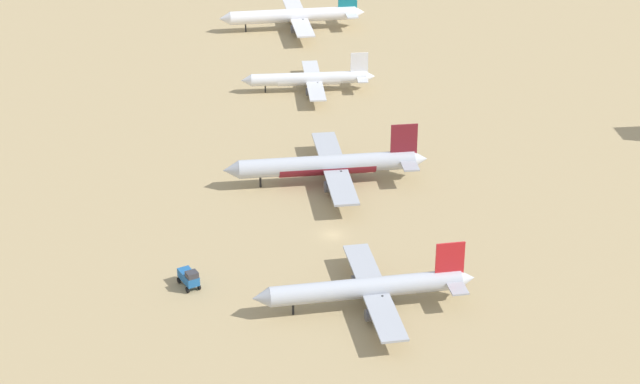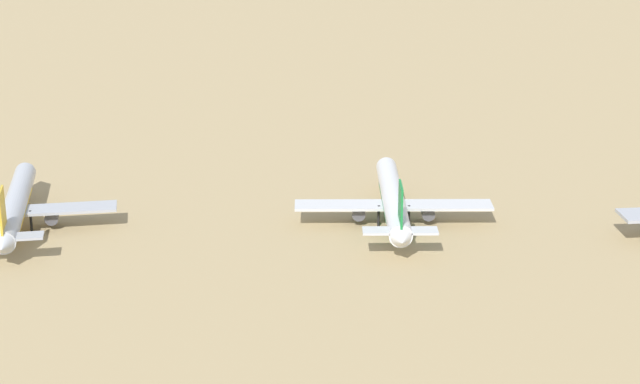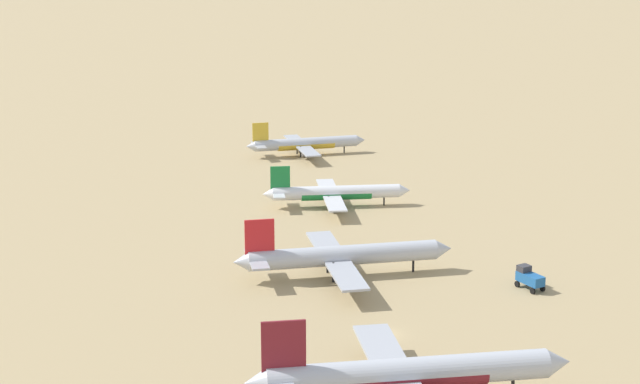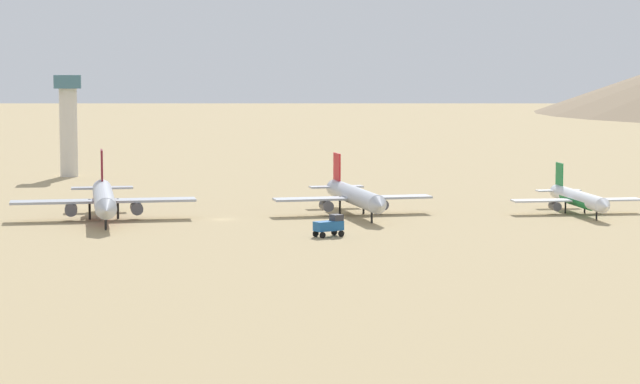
{
  "view_description": "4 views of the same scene",
  "coord_description": "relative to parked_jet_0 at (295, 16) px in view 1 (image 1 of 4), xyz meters",
  "views": [
    {
      "loc": [
        24.37,
        197.4,
        110.84
      ],
      "look_at": [
        1.49,
        -9.18,
        5.03
      ],
      "focal_mm": 64.04,
      "sensor_mm": 36.0,
      "label": 1
    },
    {
      "loc": [
        -137.42,
        86.95,
        53.1
      ],
      "look_at": [
        0.51,
        82.69,
        5.16
      ],
      "focal_mm": 60.95,
      "sensor_mm": 36.0,
      "label": 2
    },
    {
      "loc": [
        -29.57,
        -145.19,
        63.23
      ],
      "look_at": [
        -1.54,
        68.44,
        4.66
      ],
      "focal_mm": 57.33,
      "sensor_mm": 36.0,
      "label": 3
    },
    {
      "loc": [
        255.39,
        -21.73,
        30.8
      ],
      "look_at": [
        10.64,
        17.76,
        6.23
      ],
      "focal_mm": 73.14,
      "sensor_mm": 36.0,
      "label": 4
    }
  ],
  "objects": [
    {
      "name": "parked_jet_3",
      "position": [
        0.74,
        153.08,
        -0.31
      ],
      "size": [
        40.46,
        32.89,
        11.67
      ],
      "color": "#B2B7C1",
      "rests_on": "ground"
    },
    {
      "name": "service_truck",
      "position": [
        32.44,
        142.68,
        -2.16
      ],
      "size": [
        4.44,
        5.69,
        3.9
      ],
      "color": "#1E5999",
      "rests_on": "ground"
    },
    {
      "name": "parked_jet_2",
      "position": [
        1.95,
        102.87,
        0.05
      ],
      "size": [
        44.67,
        36.21,
        12.9
      ],
      "color": "#B2B7C1",
      "rests_on": "ground"
    },
    {
      "name": "parked_jet_0",
      "position": [
        0.0,
        0.0,
        0.0
      ],
      "size": [
        43.62,
        35.39,
        12.59
      ],
      "color": "white",
      "rests_on": "ground"
    },
    {
      "name": "ground_plane",
      "position": [
        3.9,
        126.06,
        -4.24
      ],
      "size": [
        1800.0,
        1800.0,
        0.0
      ],
      "primitive_type": "plane",
      "color": "tan"
    },
    {
      "name": "parked_jet_1",
      "position": [
        0.51,
        49.22,
        -0.89
      ],
      "size": [
        34.79,
        28.21,
        10.05
      ],
      "color": "silver",
      "rests_on": "ground"
    }
  ]
}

